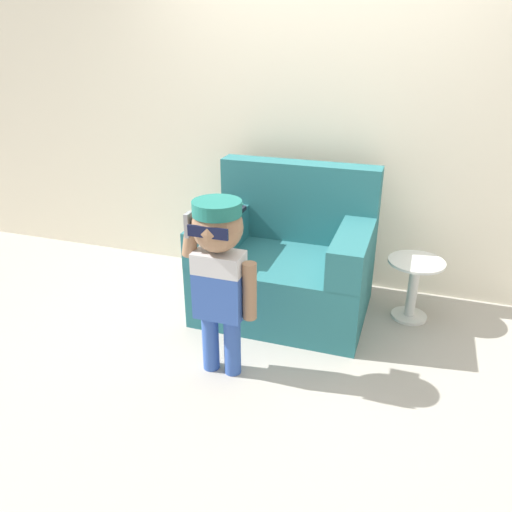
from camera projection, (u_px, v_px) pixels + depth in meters
ground_plane at (294, 312)px, 3.58m from camera, size 10.00×10.00×0.00m
wall_back at (321, 114)px, 3.59m from camera, size 10.00×0.05×2.60m
armchair at (287, 263)px, 3.51m from camera, size 1.16×0.86×1.01m
person_child at (219, 263)px, 2.69m from camera, size 0.43×0.32×1.05m
side_table at (413, 283)px, 3.41m from camera, size 0.38×0.38×0.44m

